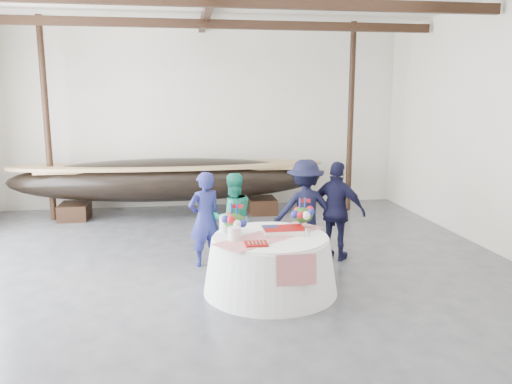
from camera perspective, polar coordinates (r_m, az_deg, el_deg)
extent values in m
cube|color=#3D3D42|center=(7.34, -3.64, -11.35)|extent=(10.00, 12.00, 0.01)
cube|color=silver|center=(12.80, -6.06, 8.43)|extent=(10.00, 0.02, 4.50)
cube|color=silver|center=(1.08, 24.35, -18.70)|extent=(10.00, 0.02, 4.50)
cube|color=black|center=(8.43, -4.93, 20.89)|extent=(9.80, 0.12, 0.18)
cube|color=black|center=(10.90, -5.80, 18.57)|extent=(9.80, 0.12, 0.18)
cylinder|color=black|center=(12.06, -22.82, 7.51)|extent=(0.14, 0.14, 4.50)
cylinder|color=black|center=(12.37, 10.75, 8.22)|extent=(0.14, 0.14, 4.50)
cube|color=black|center=(12.22, -20.00, -2.07)|extent=(0.64, 0.82, 0.36)
cube|color=black|center=(12.11, 0.68, -1.52)|extent=(0.64, 0.82, 0.36)
ellipsoid|color=black|center=(11.84, -9.81, 1.40)|extent=(7.28, 1.46, 1.00)
cube|color=#9E7A4C|center=(11.80, -9.85, 2.70)|extent=(5.82, 0.96, 0.05)
cone|color=white|center=(7.25, 1.64, -8.27)|extent=(1.93, 1.93, 0.80)
cylinder|color=white|center=(7.13, 1.66, -5.17)|extent=(1.63, 1.63, 0.04)
cube|color=red|center=(7.12, 1.66, -4.99)|extent=(1.75, 1.51, 0.01)
cube|color=white|center=(7.25, 3.19, -4.45)|extent=(0.60, 0.40, 0.07)
cylinder|color=white|center=(6.88, -2.50, -4.78)|extent=(0.18, 0.18, 0.19)
cylinder|color=white|center=(7.32, -3.51, -3.66)|extent=(0.18, 0.18, 0.23)
cube|color=maroon|center=(6.68, 0.03, -5.96)|extent=(0.30, 0.24, 0.03)
cone|color=silver|center=(7.10, 5.86, -4.62)|extent=(0.09, 0.09, 0.12)
imported|color=navy|center=(8.29, -5.88, -3.07)|extent=(0.68, 0.57, 1.57)
imported|color=#1E9C7C|center=(8.43, -2.69, -2.96)|extent=(0.85, 0.73, 1.53)
imported|color=black|center=(8.60, 5.62, -2.03)|extent=(1.12, 0.65, 1.73)
imported|color=black|center=(8.63, 9.22, -2.17)|extent=(1.04, 0.94, 1.70)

